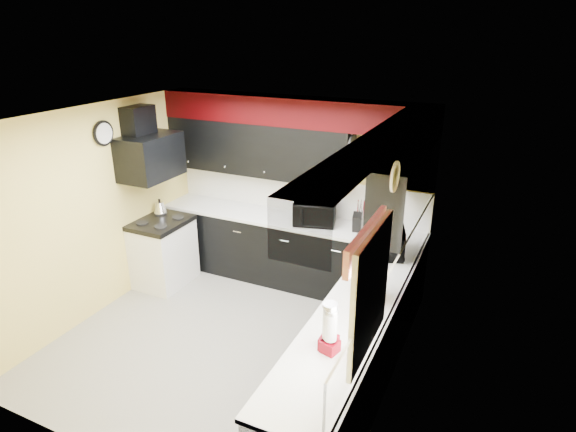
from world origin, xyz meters
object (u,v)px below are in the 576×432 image
at_px(toaster_oven, 315,213).
at_px(knife_block, 357,222).
at_px(kettle, 160,208).
at_px(microwave, 388,242).
at_px(utensil_crock, 360,224).

height_order(toaster_oven, knife_block, toaster_oven).
relative_size(toaster_oven, kettle, 2.94).
xyz_separation_m(toaster_oven, kettle, (-2.07, -0.51, -0.09)).
height_order(knife_block, kettle, knife_block).
bearing_deg(kettle, microwave, 0.93).
height_order(microwave, knife_block, microwave).
bearing_deg(microwave, knife_block, 30.19).
bearing_deg(toaster_oven, knife_block, -15.35).
xyz_separation_m(toaster_oven, microwave, (1.07, -0.46, -0.01)).
distance_m(utensil_crock, kettle, 2.71).
height_order(utensil_crock, kettle, utensil_crock).
distance_m(microwave, knife_block, 0.68).
bearing_deg(knife_block, utensil_crock, 61.90).
relative_size(utensil_crock, knife_block, 0.67).
height_order(toaster_oven, utensil_crock, toaster_oven).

